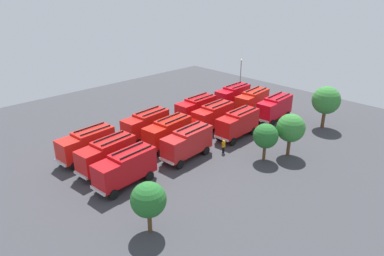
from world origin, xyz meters
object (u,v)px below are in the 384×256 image
fire_truck_6 (168,132)px  tree_0 (326,100)px  firefighter_0 (233,115)px  firefighter_1 (224,111)px  traffic_cone_1 (177,116)px  firefighter_2 (191,106)px  fire_truck_0 (233,95)px  fire_truck_11 (125,167)px  tree_2 (266,136)px  fire_truck_3 (86,144)px  fire_truck_5 (213,116)px  fire_truck_9 (238,123)px  lamppost (241,74)px  fire_truck_4 (252,101)px  tree_3 (148,200)px  fire_truck_10 (187,142)px  firefighter_3 (223,146)px  fire_truck_1 (196,108)px  traffic_cone_0 (203,142)px  fire_truck_7 (107,154)px  fire_truck_2 (146,124)px  fire_truck_8 (275,107)px  firefighter_4 (199,105)px  tree_1 (291,128)px

fire_truck_6 → tree_0: tree_0 is taller
firefighter_0 → firefighter_1: firefighter_0 is taller
fire_truck_6 → traffic_cone_1: size_ratio=11.06×
firefighter_2 → fire_truck_0: bearing=147.6°
fire_truck_11 → tree_2: (-15.65, 7.02, 1.06)m
fire_truck_3 → fire_truck_5: size_ratio=1.01×
fire_truck_9 → lamppost: (-16.05, -12.45, 1.92)m
fire_truck_4 → tree_3: 33.41m
fire_truck_10 → firefighter_3: size_ratio=4.16×
fire_truck_10 → fire_truck_1: bearing=-143.8°
fire_truck_3 → fire_truck_0: bearing=175.9°
tree_2 → traffic_cone_0: 9.19m
fire_truck_7 → firefighter_3: (-13.19, 6.42, -1.16)m
fire_truck_3 → firefighter_0: bearing=165.3°
fire_truck_2 → tree_2: size_ratio=1.55×
fire_truck_1 → fire_truck_11: 20.57m
fire_truck_3 → traffic_cone_0: fire_truck_3 is taller
fire_truck_4 → fire_truck_9: bearing=19.8°
firefighter_1 → firefighter_2: bearing=29.5°
fire_truck_2 → firefighter_2: 13.02m
fire_truck_7 → tree_3: bearing=69.3°
fire_truck_9 → tree_0: size_ratio=1.14×
tree_0 → traffic_cone_1: (13.33, -18.40, -3.97)m
traffic_cone_0 → tree_0: bearing=153.7°
fire_truck_0 → traffic_cone_1: (10.66, -2.86, -1.82)m
fire_truck_8 → traffic_cone_1: 15.74m
firefighter_4 → tree_3: 31.88m
fire_truck_4 → tree_1: size_ratio=1.34×
tree_0 → tree_1: bearing=6.4°
lamppost → tree_3: bearing=28.0°
traffic_cone_1 → tree_0: bearing=125.9°
tree_2 → lamppost: 27.00m
fire_truck_0 → firefighter_1: 5.10m
firefighter_3 → lamppost: 25.87m
firefighter_2 → firefighter_4: firefighter_4 is taller
fire_truck_1 → firefighter_2: (-2.60, -3.95, -1.25)m
firefighter_2 → tree_1: size_ratio=0.29×
tree_0 → fire_truck_0: bearing=-80.2°
fire_truck_1 → fire_truck_10: size_ratio=0.99×
fire_truck_9 → fire_truck_1: bearing=-94.1°
traffic_cone_1 → fire_truck_4: bearing=146.8°
firefighter_0 → firefighter_2: bearing=81.1°
tree_0 → traffic_cone_0: tree_0 is taller
fire_truck_5 → lamppost: 18.35m
firefighter_4 → traffic_cone_0: firefighter_4 is taller
fire_truck_4 → firefighter_4: fire_truck_4 is taller
fire_truck_8 → tree_1: (9.13, 8.24, 1.57)m
firefighter_4 → traffic_cone_1: bearing=-63.2°
fire_truck_9 → tree_3: (21.54, 7.56, 1.13)m
firefighter_1 → fire_truck_3: bearing=94.6°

